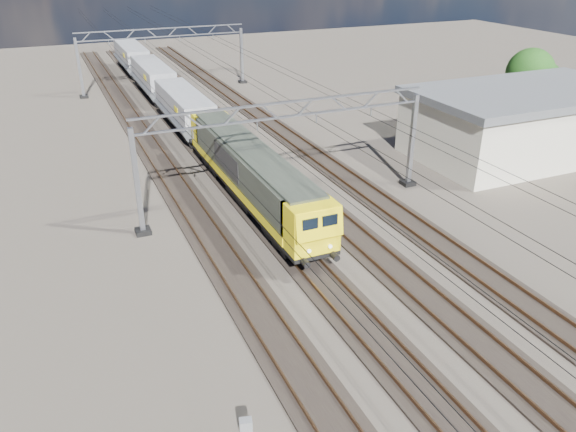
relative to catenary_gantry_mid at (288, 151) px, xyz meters
name	(u,v)px	position (x,y,z in m)	size (l,w,h in m)	color
ground	(314,232)	(0.00, -4.00, -3.91)	(160.00, 160.00, 0.00)	#2A2420
track_outer_west	(219,251)	(-6.00, -4.00, -3.83)	(2.60, 140.00, 0.30)	black
track_loco	(283,238)	(-2.00, -4.00, -3.83)	(2.60, 140.00, 0.30)	black
track_inner_east	(343,225)	(2.00, -4.00, -3.83)	(2.60, 140.00, 0.30)	black
track_outer_east	(398,214)	(6.00, -4.00, -3.83)	(2.60, 140.00, 0.30)	black
catenary_gantry_mid	(288,151)	(0.00, 0.00, 0.00)	(19.90, 0.90, 7.11)	gray
catenary_gantry_far	(164,57)	(0.00, 36.00, 0.00)	(19.90, 0.90, 7.11)	gray
overhead_wires	(264,107)	(0.00, 4.00, 1.84)	(12.03, 140.00, 0.53)	black
locomotive	(251,171)	(-2.00, 1.47, -1.58)	(2.76, 21.10, 3.62)	black
hopper_wagon_lead	(184,107)	(-2.00, 19.17, -1.67)	(3.38, 13.00, 3.25)	black
hopper_wagon_mid	(153,77)	(-2.00, 33.37, -1.67)	(3.38, 13.00, 3.25)	black
hopper_wagon_third	(132,56)	(-2.00, 47.57, -1.67)	(3.38, 13.00, 3.25)	black
trackside_cabinet	(246,427)	(-9.19, -17.58, -2.92)	(0.50, 0.42, 1.30)	gray
industrial_shed	(525,121)	(22.00, 2.00, -1.18)	(18.60, 10.60, 5.40)	beige
tree_far	(534,74)	(30.32, 9.79, 0.44)	(5.10, 4.70, 6.83)	#372919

